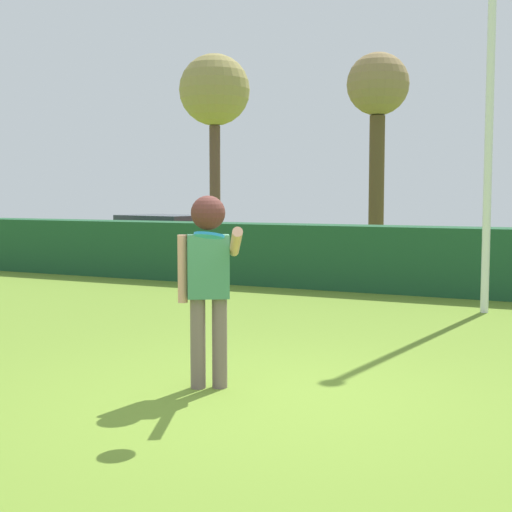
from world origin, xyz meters
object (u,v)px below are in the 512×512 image
object	(u,v)px
frisbee	(209,235)
parked_car_red	(164,236)
birch_tree	(215,94)
person	(208,268)
lamppost	(491,57)
bare_elm_tree	(378,98)

from	to	relation	value
frisbee	parked_car_red	world-z (taller)	frisbee
parked_car_red	birch_tree	xyz separation A→B (m)	(-2.22, 6.74, 4.66)
frisbee	birch_tree	bearing A→B (deg)	118.90
person	lamppost	bearing A→B (deg)	73.87
frisbee	parked_car_red	xyz separation A→B (m)	(-7.67, 11.16, -0.78)
person	lamppost	distance (m)	6.43
person	bare_elm_tree	world-z (taller)	bare_elm_tree
person	birch_tree	bearing A→B (deg)	118.85
birch_tree	lamppost	bearing A→B (deg)	-46.19
frisbee	bare_elm_tree	distance (m)	13.14
lamppost	bare_elm_tree	xyz separation A→B (m)	(-3.57, 6.27, 0.34)
parked_car_red	birch_tree	distance (m)	8.49
frisbee	parked_car_red	size ratio (longest dim) A/B	0.06
person	parked_car_red	size ratio (longest dim) A/B	0.40
frisbee	birch_tree	size ratio (longest dim) A/B	0.04
parked_car_red	birch_tree	bearing A→B (deg)	108.21
parked_car_red	bare_elm_tree	bearing A→B (deg)	15.63
lamppost	birch_tree	distance (m)	16.06
frisbee	birch_tree	world-z (taller)	birch_tree
person	parked_car_red	xyz separation A→B (m)	(-7.23, 10.40, -0.43)
person	birch_tree	xyz separation A→B (m)	(-9.45, 17.14, 4.23)
person	frisbee	world-z (taller)	person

